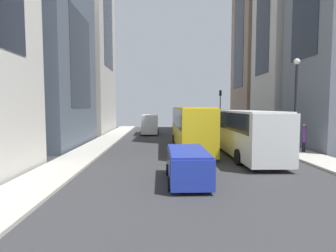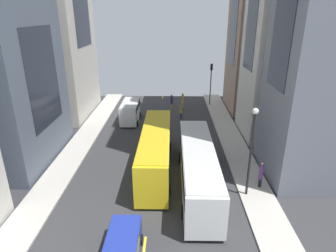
{
  "view_description": "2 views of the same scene",
  "coord_description": "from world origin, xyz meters",
  "px_view_note": "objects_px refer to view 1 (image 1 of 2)",
  "views": [
    {
      "loc": [
        2.48,
        25.88,
        3.63
      ],
      "look_at": [
        1.65,
        -0.14,
        1.73
      ],
      "focal_mm": 28.2,
      "sensor_mm": 36.0,
      "label": 1
    },
    {
      "loc": [
        -1.65,
        26.16,
        13.22
      ],
      "look_at": [
        -1.21,
        -0.78,
        2.68
      ],
      "focal_mm": 31.18,
      "sensor_mm": 36.0,
      "label": 2
    }
  ],
  "objects_px": {
    "city_bus_white": "(239,128)",
    "pedestrian_crossing_mid": "(198,125)",
    "pedestrian_waiting_curb": "(304,137)",
    "pedestrian_crossing_near": "(185,123)",
    "car_blue_0": "(188,163)",
    "streetcar_yellow": "(190,124)",
    "pedestrian_walking_far": "(195,123)",
    "delivery_van_white": "(150,123)",
    "traffic_light_near_corner": "(220,102)"
  },
  "relations": [
    {
      "from": "pedestrian_crossing_near",
      "to": "city_bus_white",
      "type": "bearing_deg",
      "value": 31.47
    },
    {
      "from": "delivery_van_white",
      "to": "pedestrian_walking_far",
      "type": "bearing_deg",
      "value": -138.54
    },
    {
      "from": "city_bus_white",
      "to": "streetcar_yellow",
      "type": "distance_m",
      "value": 4.51
    },
    {
      "from": "delivery_van_white",
      "to": "pedestrian_walking_far",
      "type": "relative_size",
      "value": 2.47
    },
    {
      "from": "city_bus_white",
      "to": "delivery_van_white",
      "type": "relative_size",
      "value": 2.44
    },
    {
      "from": "pedestrian_waiting_curb",
      "to": "pedestrian_walking_far",
      "type": "bearing_deg",
      "value": 84.35
    },
    {
      "from": "car_blue_0",
      "to": "pedestrian_crossing_near",
      "type": "height_order",
      "value": "pedestrian_crossing_near"
    },
    {
      "from": "city_bus_white",
      "to": "car_blue_0",
      "type": "xyz_separation_m",
      "value": [
        4.83,
        7.7,
        -1.08
      ]
    },
    {
      "from": "traffic_light_near_corner",
      "to": "streetcar_yellow",
      "type": "bearing_deg",
      "value": 69.79
    },
    {
      "from": "streetcar_yellow",
      "to": "traffic_light_near_corner",
      "type": "height_order",
      "value": "traffic_light_near_corner"
    },
    {
      "from": "pedestrian_crossing_mid",
      "to": "pedestrian_crossing_near",
      "type": "bearing_deg",
      "value": -91.05
    },
    {
      "from": "delivery_van_white",
      "to": "pedestrian_walking_far",
      "type": "height_order",
      "value": "delivery_van_white"
    },
    {
      "from": "streetcar_yellow",
      "to": "car_blue_0",
      "type": "xyz_separation_m",
      "value": [
        1.32,
        10.53,
        -1.2
      ]
    },
    {
      "from": "delivery_van_white",
      "to": "pedestrian_crossing_mid",
      "type": "xyz_separation_m",
      "value": [
        -6.54,
        -1.0,
        -0.42
      ]
    },
    {
      "from": "pedestrian_waiting_curb",
      "to": "traffic_light_near_corner",
      "type": "bearing_deg",
      "value": 73.39
    },
    {
      "from": "car_blue_0",
      "to": "pedestrian_waiting_curb",
      "type": "distance_m",
      "value": 12.34
    },
    {
      "from": "delivery_van_white",
      "to": "pedestrian_waiting_curb",
      "type": "height_order",
      "value": "delivery_van_white"
    },
    {
      "from": "city_bus_white",
      "to": "pedestrian_waiting_curb",
      "type": "xyz_separation_m",
      "value": [
        -4.98,
        0.23,
        -0.71
      ]
    },
    {
      "from": "pedestrian_crossing_mid",
      "to": "pedestrian_walking_far",
      "type": "bearing_deg",
      "value": -111.24
    },
    {
      "from": "streetcar_yellow",
      "to": "pedestrian_crossing_near",
      "type": "height_order",
      "value": "streetcar_yellow"
    },
    {
      "from": "city_bus_white",
      "to": "pedestrian_crossing_near",
      "type": "bearing_deg",
      "value": -83.87
    },
    {
      "from": "streetcar_yellow",
      "to": "pedestrian_waiting_curb",
      "type": "distance_m",
      "value": 9.06
    },
    {
      "from": "pedestrian_crossing_near",
      "to": "pedestrian_walking_far",
      "type": "xyz_separation_m",
      "value": [
        -1.64,
        -0.68,
        0.0
      ]
    },
    {
      "from": "car_blue_0",
      "to": "pedestrian_crossing_mid",
      "type": "bearing_deg",
      "value": -99.37
    },
    {
      "from": "car_blue_0",
      "to": "pedestrian_crossing_mid",
      "type": "xyz_separation_m",
      "value": [
        -3.91,
        -23.69,
        0.17
      ]
    },
    {
      "from": "pedestrian_crossing_mid",
      "to": "pedestrian_walking_far",
      "type": "height_order",
      "value": "pedestrian_walking_far"
    },
    {
      "from": "pedestrian_walking_far",
      "to": "pedestrian_crossing_near",
      "type": "bearing_deg",
      "value": -76.13
    },
    {
      "from": "pedestrian_crossing_mid",
      "to": "pedestrian_waiting_curb",
      "type": "distance_m",
      "value": 17.26
    },
    {
      "from": "city_bus_white",
      "to": "traffic_light_near_corner",
      "type": "bearing_deg",
      "value": -99.21
    },
    {
      "from": "streetcar_yellow",
      "to": "pedestrian_waiting_curb",
      "type": "height_order",
      "value": "streetcar_yellow"
    },
    {
      "from": "pedestrian_crossing_mid",
      "to": "pedestrian_waiting_curb",
      "type": "height_order",
      "value": "pedestrian_waiting_curb"
    },
    {
      "from": "traffic_light_near_corner",
      "to": "pedestrian_waiting_curb",
      "type": "bearing_deg",
      "value": 93.6
    },
    {
      "from": "city_bus_white",
      "to": "streetcar_yellow",
      "type": "height_order",
      "value": "streetcar_yellow"
    },
    {
      "from": "city_bus_white",
      "to": "pedestrian_crossing_mid",
      "type": "distance_m",
      "value": 16.04
    },
    {
      "from": "pedestrian_crossing_mid",
      "to": "car_blue_0",
      "type": "bearing_deg",
      "value": 63.52
    },
    {
      "from": "pedestrian_waiting_curb",
      "to": "pedestrian_walking_far",
      "type": "relative_size",
      "value": 1.02
    },
    {
      "from": "streetcar_yellow",
      "to": "pedestrian_crossing_near",
      "type": "distance_m",
      "value": 17.65
    },
    {
      "from": "city_bus_white",
      "to": "car_blue_0",
      "type": "distance_m",
      "value": 9.15
    },
    {
      "from": "streetcar_yellow",
      "to": "car_blue_0",
      "type": "height_order",
      "value": "streetcar_yellow"
    },
    {
      "from": "city_bus_white",
      "to": "pedestrian_walking_far",
      "type": "height_order",
      "value": "city_bus_white"
    },
    {
      "from": "pedestrian_crossing_mid",
      "to": "pedestrian_crossing_near",
      "type": "height_order",
      "value": "pedestrian_crossing_near"
    },
    {
      "from": "city_bus_white",
      "to": "pedestrian_waiting_curb",
      "type": "bearing_deg",
      "value": 177.36
    },
    {
      "from": "pedestrian_crossing_mid",
      "to": "city_bus_white",
      "type": "bearing_deg",
      "value": 76.18
    },
    {
      "from": "car_blue_0",
      "to": "pedestrian_crossing_mid",
      "type": "relative_size",
      "value": 2.04
    },
    {
      "from": "city_bus_white",
      "to": "pedestrian_crossing_near",
      "type": "relative_size",
      "value": 6.0
    },
    {
      "from": "streetcar_yellow",
      "to": "pedestrian_waiting_curb",
      "type": "relative_size",
      "value": 5.69
    },
    {
      "from": "pedestrian_waiting_curb",
      "to": "pedestrian_walking_far",
      "type": "height_order",
      "value": "pedestrian_waiting_curb"
    },
    {
      "from": "car_blue_0",
      "to": "pedestrian_crossing_near",
      "type": "xyz_separation_m",
      "value": [
        -2.64,
        -28.1,
        0.2
      ]
    },
    {
      "from": "pedestrian_walking_far",
      "to": "traffic_light_near_corner",
      "type": "height_order",
      "value": "traffic_light_near_corner"
    },
    {
      "from": "city_bus_white",
      "to": "delivery_van_white",
      "type": "bearing_deg",
      "value": -63.53
    }
  ]
}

